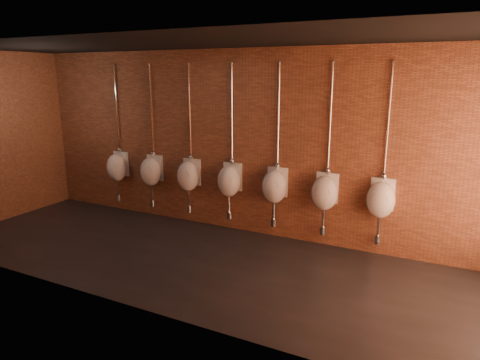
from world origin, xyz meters
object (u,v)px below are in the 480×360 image
at_px(urinal_3, 229,180).
at_px(urinal_4, 275,186).
at_px(urinal_5, 325,192).
at_px(urinal_2, 188,175).
at_px(urinal_6, 381,199).
at_px(urinal_0, 117,167).
at_px(urinal_1, 151,171).

xyz_separation_m(urinal_3, urinal_4, (0.86, 0.00, 0.00)).
bearing_deg(urinal_4, urinal_3, 180.00).
bearing_deg(urinal_5, urinal_4, 180.00).
height_order(urinal_2, urinal_3, same).
bearing_deg(urinal_4, urinal_6, 0.00).
xyz_separation_m(urinal_2, urinal_6, (3.45, 0.00, 0.00)).
bearing_deg(urinal_5, urinal_3, 180.00).
relative_size(urinal_0, urinal_2, 1.00).
xyz_separation_m(urinal_0, urinal_6, (5.18, 0.00, 0.00)).
bearing_deg(urinal_1, urinal_0, 180.00).
bearing_deg(urinal_1, urinal_3, 0.00).
bearing_deg(urinal_4, urinal_2, 180.00).
distance_m(urinal_5, urinal_6, 0.86).
xyz_separation_m(urinal_2, urinal_4, (1.73, 0.00, 0.00)).
xyz_separation_m(urinal_2, urinal_3, (0.86, 0.00, 0.00)).
bearing_deg(urinal_5, urinal_2, 180.00).
height_order(urinal_3, urinal_6, same).
bearing_deg(urinal_3, urinal_0, 180.00).
height_order(urinal_1, urinal_3, same).
distance_m(urinal_3, urinal_5, 1.73).
bearing_deg(urinal_3, urinal_6, 0.00).
bearing_deg(urinal_0, urinal_2, 0.00).
distance_m(urinal_4, urinal_6, 1.73).
height_order(urinal_1, urinal_4, same).
distance_m(urinal_0, urinal_1, 0.86).
height_order(urinal_5, urinal_6, same).
relative_size(urinal_1, urinal_4, 1.00).
bearing_deg(urinal_6, urinal_1, 180.00).
relative_size(urinal_1, urinal_2, 1.00).
height_order(urinal_3, urinal_4, same).
relative_size(urinal_1, urinal_6, 1.00).
bearing_deg(urinal_0, urinal_5, 0.00).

